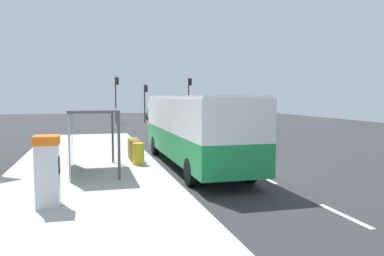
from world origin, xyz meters
The scene contains 22 objects.
ground_plane centered at (0.00, 14.00, -0.02)m, with size 56.00×92.00×0.04m, color #2D2D30.
sidewalk_platform centered at (-6.40, 2.00, 0.09)m, with size 6.20×30.00×0.18m, color beige.
lane_stripe_seg_0 centered at (0.25, -6.00, 0.01)m, with size 0.16×2.20×0.01m, color silver.
lane_stripe_seg_1 centered at (0.25, -1.00, 0.01)m, with size 0.16×2.20×0.01m, color silver.
lane_stripe_seg_2 centered at (0.25, 4.00, 0.01)m, with size 0.16×2.20×0.01m, color silver.
lane_stripe_seg_3 centered at (0.25, 9.00, 0.01)m, with size 0.16×2.20×0.01m, color silver.
lane_stripe_seg_4 centered at (0.25, 14.00, 0.01)m, with size 0.16×2.20×0.01m, color silver.
lane_stripe_seg_5 centered at (0.25, 19.00, 0.01)m, with size 0.16×2.20×0.01m, color silver.
lane_stripe_seg_6 centered at (0.25, 24.00, 0.01)m, with size 0.16×2.20×0.01m, color silver.
lane_stripe_seg_7 centered at (0.25, 29.00, 0.01)m, with size 0.16×2.20×0.01m, color silver.
bus centered at (-1.71, 2.13, 1.84)m, with size 2.55×11.01×3.21m.
white_van centered at (2.20, 22.66, 1.34)m, with size 2.17×5.26×2.30m.
sedan_near centered at (2.30, 37.18, 0.79)m, with size 1.87×4.41×1.52m.
ticket_machine centered at (-7.39, -3.68, 1.17)m, with size 0.66×0.76×1.94m.
recycling_bin_yellow centered at (-4.20, 2.29, 0.66)m, with size 0.52×0.52×0.95m, color yellow.
recycling_bin_red centered at (-4.20, 2.99, 0.66)m, with size 0.52×0.52×0.95m, color red.
recycling_bin_green centered at (-4.20, 3.69, 0.66)m, with size 0.52×0.52×0.95m, color green.
recycling_bin_orange centered at (-4.20, 4.39, 0.66)m, with size 0.52×0.52×0.95m, color orange.
traffic_light_near_side centered at (5.50, 30.84, 3.57)m, with size 0.49×0.28×5.40m.
traffic_light_far_side centered at (-3.11, 31.64, 3.60)m, with size 0.49×0.28×5.45m.
traffic_light_median centered at (0.40, 32.44, 3.08)m, with size 0.49×0.28×4.60m.
bus_shelter centered at (-6.41, 1.17, 2.10)m, with size 1.80×4.00×2.50m.
Camera 1 is at (-6.27, -14.75, 3.17)m, focal length 36.47 mm.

